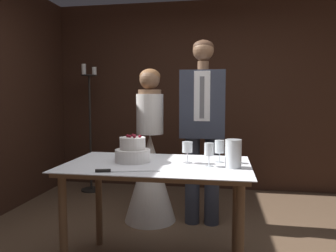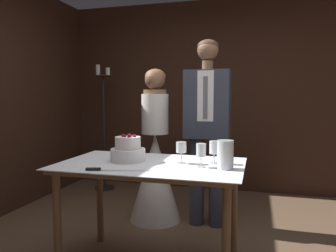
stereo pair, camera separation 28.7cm
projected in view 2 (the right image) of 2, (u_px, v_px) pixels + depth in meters
wall_back at (218, 96)px, 4.60m from camera, size 4.51×0.12×2.64m
cake_table at (151, 176)px, 2.44m from camera, size 1.36×0.83×0.81m
tiered_cake at (128, 151)px, 2.51m from camera, size 0.27×0.27×0.21m
cake_knife at (105, 170)px, 2.18m from camera, size 0.42×0.13×0.02m
wine_glass_near at (181, 149)px, 2.42m from camera, size 0.08×0.08×0.16m
wine_glass_middle at (201, 151)px, 2.28m from camera, size 0.07×0.07×0.17m
wine_glass_far at (214, 148)px, 2.42m from camera, size 0.07×0.07×0.17m
hurricane_candle at (225, 155)px, 2.23m from camera, size 0.11×0.11×0.20m
bride at (155, 165)px, 3.45m from camera, size 0.54×0.54×1.59m
groom at (207, 122)px, 3.26m from camera, size 0.44×0.25×1.87m
candle_stand at (104, 132)px, 4.62m from camera, size 0.28×0.28×1.75m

